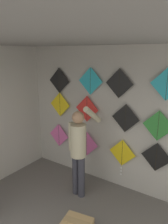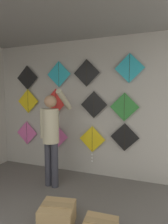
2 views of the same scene
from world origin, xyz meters
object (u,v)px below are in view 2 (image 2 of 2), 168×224
at_px(kite_3, 125,137).
at_px(kite_11, 129,68).
at_px(kite_4, 28,101).
at_px(kite_2, 92,141).
at_px(kite_7, 124,107).
at_px(kite_0, 27,133).
at_px(kite_8, 27,78).
at_px(kite_1, 56,137).
at_px(kite_10, 87,73).
at_px(kite_5, 56,101).
at_px(shopkeeper, 51,132).
at_px(kite_9, 59,74).
at_px(cardboard_box, 57,215).
at_px(kite_6, 94,105).

bearing_deg(kite_3, kite_11, 0.00).
bearing_deg(kite_4, kite_3, 0.00).
distance_m(kite_2, kite_7, 0.96).
distance_m(kite_0, kite_8, 1.29).
distance_m(kite_1, kite_4, 1.06).
bearing_deg(kite_10, kite_0, 180.00).
distance_m(kite_5, kite_8, 0.90).
distance_m(shopkeeper, kite_4, 1.28).
xyz_separation_m(kite_9, kite_11, (1.46, 0.00, 0.05)).
height_order(kite_5, kite_9, kite_9).
distance_m(shopkeeper, cardboard_box, 1.35).
bearing_deg(kite_6, kite_8, 180.00).
bearing_deg(kite_9, kite_10, 0.00).
xyz_separation_m(cardboard_box, kite_6, (0.05, 1.51, 1.35)).
bearing_deg(kite_3, cardboard_box, -114.00).
distance_m(kite_1, kite_3, 1.49).
relative_size(kite_1, kite_3, 1.00).
relative_size(kite_5, kite_11, 1.00).
relative_size(kite_1, kite_5, 1.00).
xyz_separation_m(shopkeeper, kite_8, (-0.97, 0.65, 1.07)).
xyz_separation_m(kite_2, kite_11, (0.71, 0.00, 1.44)).
height_order(kite_3, kite_6, kite_6).
bearing_deg(kite_9, kite_2, -0.08).
distance_m(cardboard_box, kite_6, 2.02).
xyz_separation_m(kite_6, kite_7, (0.61, 0.00, -0.03)).
height_order(kite_2, kite_7, kite_7).
bearing_deg(kite_1, kite_9, 0.00).
xyz_separation_m(kite_4, kite_6, (1.58, 0.00, -0.05)).
height_order(cardboard_box, kite_2, kite_2).
distance_m(kite_4, kite_8, 0.54).
height_order(shopkeeper, cardboard_box, shopkeeper).
height_order(kite_2, kite_5, kite_5).
bearing_deg(cardboard_box, kite_1, 118.26).
bearing_deg(kite_6, cardboard_box, -91.83).
distance_m(kite_6, kite_11, 0.97).
distance_m(shopkeeper, kite_1, 0.74).
height_order(shopkeeper, kite_5, kite_5).
height_order(kite_1, kite_10, kite_10).
bearing_deg(kite_0, kite_7, 0.00).
height_order(shopkeeper, kite_9, kite_9).
distance_m(kite_9, kite_11, 1.46).
bearing_deg(kite_7, kite_5, 180.00).
distance_m(kite_0, kite_6, 1.78).
xyz_separation_m(kite_0, kite_6, (1.64, 0.00, 0.69)).
bearing_deg(shopkeeper, kite_6, 53.26).
relative_size(kite_0, kite_8, 1.00).
bearing_deg(kite_0, kite_8, 0.00).
relative_size(kite_2, kite_3, 1.38).
bearing_deg(kite_5, shopkeeper, -69.26).
xyz_separation_m(kite_2, kite_10, (-0.13, 0.00, 1.39)).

